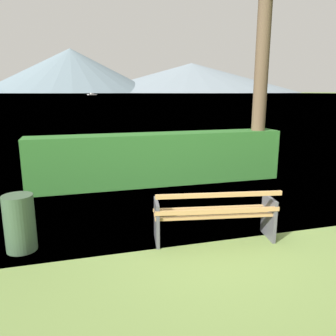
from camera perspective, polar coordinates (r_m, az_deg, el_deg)
ground_plane at (r=5.55m, az=7.62°, el=-11.83°), size 1400.00×1400.00×0.00m
water_surface at (r=314.53m, az=-15.72°, el=11.99°), size 620.00×620.00×0.00m
park_bench at (r=5.33m, az=7.92°, el=-7.88°), size 1.95×0.87×0.87m
hedge_row at (r=8.47m, az=-1.44°, el=1.56°), size 6.39×0.69×1.29m
trash_bin at (r=5.44m, az=-23.86°, el=-8.54°), size 0.44×0.44×0.85m
fishing_boat_near at (r=223.65m, az=-12.76°, el=12.10°), size 6.21×5.05×1.29m
distant_hills at (r=585.40m, az=-15.18°, el=15.03°), size 817.20×376.29×67.64m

